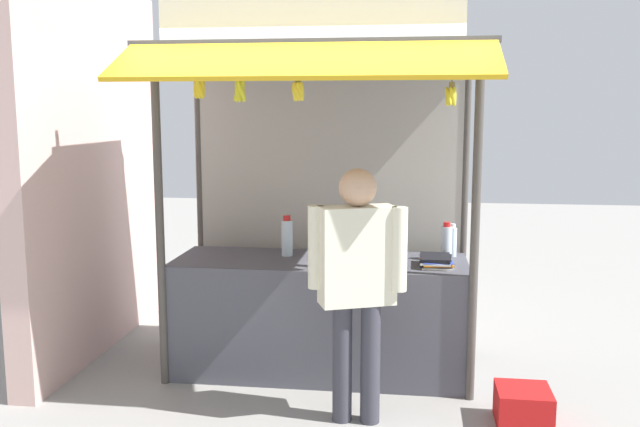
{
  "coord_description": "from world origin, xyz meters",
  "views": [
    {
      "loc": [
        0.65,
        -4.95,
        1.96
      ],
      "look_at": [
        0.0,
        0.0,
        1.22
      ],
      "focal_mm": 38.28,
      "sensor_mm": 36.0,
      "label": 1
    }
  ],
  "objects_px": {
    "water_bottle_back_left": "(287,237)",
    "banana_bunch_rightmost": "(298,91)",
    "water_bottle_rear_center": "(389,243)",
    "magazine_stack_back_right": "(436,261)",
    "magazine_stack_left": "(382,267)",
    "water_bottle_far_left": "(446,242)",
    "vendor_person": "(357,272)",
    "banana_bunch_leftmost": "(199,88)",
    "banana_bunch_inner_right": "(451,95)",
    "plastic_crate": "(523,407)",
    "water_bottle_mid_left": "(367,238)",
    "water_bottle_right": "(452,241)",
    "banana_bunch_inner_left": "(240,90)"
  },
  "relations": [
    {
      "from": "water_bottle_back_left",
      "to": "banana_bunch_rightmost",
      "type": "distance_m",
      "value": 1.25
    },
    {
      "from": "water_bottle_rear_center",
      "to": "magazine_stack_back_right",
      "type": "distance_m",
      "value": 0.4
    },
    {
      "from": "magazine_stack_left",
      "to": "water_bottle_rear_center",
      "type": "bearing_deg",
      "value": 83.69
    },
    {
      "from": "water_bottle_far_left",
      "to": "magazine_stack_back_right",
      "type": "bearing_deg",
      "value": -111.33
    },
    {
      "from": "magazine_stack_left",
      "to": "banana_bunch_rightmost",
      "type": "distance_m",
      "value": 1.34
    },
    {
      "from": "banana_bunch_rightmost",
      "to": "vendor_person",
      "type": "height_order",
      "value": "banana_bunch_rightmost"
    },
    {
      "from": "water_bottle_far_left",
      "to": "banana_bunch_leftmost",
      "type": "height_order",
      "value": "banana_bunch_leftmost"
    },
    {
      "from": "magazine_stack_left",
      "to": "banana_bunch_inner_right",
      "type": "xyz_separation_m",
      "value": [
        0.43,
        -0.19,
        1.18
      ]
    },
    {
      "from": "water_bottle_far_left",
      "to": "plastic_crate",
      "type": "relative_size",
      "value": 0.86
    },
    {
      "from": "banana_bunch_inner_right",
      "to": "banana_bunch_leftmost",
      "type": "distance_m",
      "value": 1.65
    },
    {
      "from": "water_bottle_rear_center",
      "to": "banana_bunch_leftmost",
      "type": "distance_m",
      "value": 1.78
    },
    {
      "from": "water_bottle_mid_left",
      "to": "vendor_person",
      "type": "relative_size",
      "value": 0.15
    },
    {
      "from": "water_bottle_right",
      "to": "vendor_person",
      "type": "relative_size",
      "value": 0.16
    },
    {
      "from": "water_bottle_back_left",
      "to": "water_bottle_right",
      "type": "xyz_separation_m",
      "value": [
        1.25,
        0.14,
        -0.03
      ]
    },
    {
      "from": "banana_bunch_rightmost",
      "to": "plastic_crate",
      "type": "xyz_separation_m",
      "value": [
        1.47,
        -0.25,
        -1.98
      ]
    },
    {
      "from": "water_bottle_back_left",
      "to": "plastic_crate",
      "type": "xyz_separation_m",
      "value": [
        1.66,
        -0.85,
        -0.89
      ]
    },
    {
      "from": "magazine_stack_left",
      "to": "banana_bunch_leftmost",
      "type": "height_order",
      "value": "banana_bunch_leftmost"
    },
    {
      "from": "water_bottle_rear_center",
      "to": "water_bottle_far_left",
      "type": "distance_m",
      "value": 0.42
    },
    {
      "from": "magazine_stack_back_right",
      "to": "banana_bunch_inner_left",
      "type": "bearing_deg",
      "value": -163.9
    },
    {
      "from": "magazine_stack_back_right",
      "to": "banana_bunch_inner_left",
      "type": "relative_size",
      "value": 1.15
    },
    {
      "from": "water_bottle_back_left",
      "to": "magazine_stack_left",
      "type": "bearing_deg",
      "value": -28.84
    },
    {
      "from": "water_bottle_back_left",
      "to": "banana_bunch_leftmost",
      "type": "relative_size",
      "value": 1.27
    },
    {
      "from": "water_bottle_mid_left",
      "to": "water_bottle_rear_center",
      "type": "height_order",
      "value": "water_bottle_rear_center"
    },
    {
      "from": "banana_bunch_inner_right",
      "to": "plastic_crate",
      "type": "bearing_deg",
      "value": -27.25
    },
    {
      "from": "water_bottle_far_left",
      "to": "banana_bunch_inner_left",
      "type": "xyz_separation_m",
      "value": [
        -1.41,
        -0.59,
        1.1
      ]
    },
    {
      "from": "plastic_crate",
      "to": "magazine_stack_back_right",
      "type": "bearing_deg",
      "value": 130.4
    },
    {
      "from": "banana_bunch_inner_left",
      "to": "water_bottle_back_left",
      "type": "bearing_deg",
      "value": 71.45
    },
    {
      "from": "water_bottle_back_left",
      "to": "vendor_person",
      "type": "xyz_separation_m",
      "value": [
        0.61,
        -0.94,
        -0.04
      ]
    },
    {
      "from": "water_bottle_rear_center",
      "to": "water_bottle_right",
      "type": "bearing_deg",
      "value": 20.78
    },
    {
      "from": "water_bottle_rear_center",
      "to": "vendor_person",
      "type": "relative_size",
      "value": 0.17
    },
    {
      "from": "water_bottle_rear_center",
      "to": "water_bottle_far_left",
      "type": "bearing_deg",
      "value": 4.2
    },
    {
      "from": "banana_bunch_rightmost",
      "to": "magazine_stack_back_right",
      "type": "bearing_deg",
      "value": 22.44
    },
    {
      "from": "magazine_stack_left",
      "to": "banana_bunch_leftmost",
      "type": "xyz_separation_m",
      "value": [
        -1.22,
        -0.19,
        1.23
      ]
    },
    {
      "from": "water_bottle_far_left",
      "to": "banana_bunch_inner_left",
      "type": "distance_m",
      "value": 1.88
    },
    {
      "from": "water_bottle_right",
      "to": "banana_bunch_inner_left",
      "type": "bearing_deg",
      "value": -153.07
    },
    {
      "from": "magazine_stack_back_right",
      "to": "water_bottle_rear_center",
      "type": "bearing_deg",
      "value": 152.41
    },
    {
      "from": "magazine_stack_left",
      "to": "banana_bunch_inner_right",
      "type": "relative_size",
      "value": 0.9
    },
    {
      "from": "water_bottle_far_left",
      "to": "plastic_crate",
      "type": "height_order",
      "value": "water_bottle_far_left"
    },
    {
      "from": "magazine_stack_left",
      "to": "vendor_person",
      "type": "distance_m",
      "value": 0.55
    },
    {
      "from": "water_bottle_far_left",
      "to": "water_bottle_mid_left",
      "type": "bearing_deg",
      "value": 160.04
    },
    {
      "from": "banana_bunch_inner_right",
      "to": "banana_bunch_leftmost",
      "type": "height_order",
      "value": "same"
    },
    {
      "from": "banana_bunch_inner_right",
      "to": "water_bottle_back_left",
      "type": "bearing_deg",
      "value": 152.91
    },
    {
      "from": "water_bottle_mid_left",
      "to": "vendor_person",
      "type": "height_order",
      "value": "vendor_person"
    },
    {
      "from": "water_bottle_right",
      "to": "banana_bunch_leftmost",
      "type": "bearing_deg",
      "value": -156.86
    },
    {
      "from": "water_bottle_far_left",
      "to": "vendor_person",
      "type": "height_order",
      "value": "vendor_person"
    },
    {
      "from": "magazine_stack_back_right",
      "to": "vendor_person",
      "type": "height_order",
      "value": "vendor_person"
    },
    {
      "from": "water_bottle_back_left",
      "to": "banana_bunch_inner_right",
      "type": "height_order",
      "value": "banana_bunch_inner_right"
    },
    {
      "from": "vendor_person",
      "to": "water_bottle_mid_left",
      "type": "bearing_deg",
      "value": 69.38
    },
    {
      "from": "water_bottle_rear_center",
      "to": "water_bottle_back_left",
      "type": "bearing_deg",
      "value": 177.09
    },
    {
      "from": "water_bottle_right",
      "to": "water_bottle_rear_center",
      "type": "bearing_deg",
      "value": -159.22
    }
  ]
}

